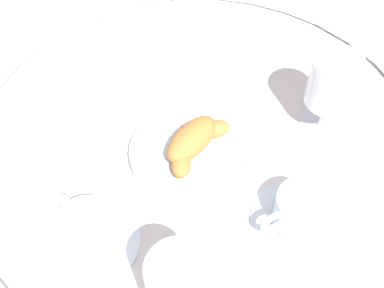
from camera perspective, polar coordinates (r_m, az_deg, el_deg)
The scene contains 9 objects.
ground_plane at distance 0.84m, azimuth 0.71°, elevation 0.38°, with size 2.20×2.20×0.00m, color silver.
table_chrome_rim at distance 0.83m, azimuth 0.71°, elevation 0.89°, with size 0.75×0.75×0.02m, color silver.
pastry_plate at distance 0.81m, azimuth 0.00°, elevation -0.82°, with size 0.19×0.19×0.02m.
croissant_large at distance 0.78m, azimuth 0.18°, elevation 0.35°, with size 0.13×0.08×0.04m.
coffee_cup_near at distance 0.75m, azimuth 11.58°, elevation -7.28°, with size 0.14×0.14×0.06m.
coffee_cup_far at distance 0.73m, azimuth -11.15°, elevation -9.31°, with size 0.14×0.14×0.06m.
juice_glass_left at distance 0.81m, azimuth 14.88°, elevation 6.13°, with size 0.08×0.08×0.14m.
juice_glass_right at distance 0.61m, azimuth -1.32°, elevation -14.97°, with size 0.08×0.08×0.14m.
sugar_packet at distance 0.91m, azimuth -5.03°, elevation 6.29°, with size 0.05×0.03×0.01m, color white.
Camera 1 is at (0.33, 0.39, 0.66)m, focal length 49.63 mm.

